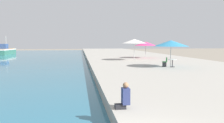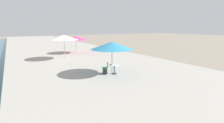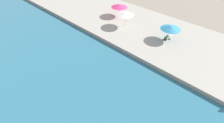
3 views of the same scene
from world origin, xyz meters
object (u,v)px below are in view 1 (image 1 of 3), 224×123
at_px(person_at_quay, 124,97).
at_px(cafe_umbrella_striped, 146,44).
at_px(cafe_chair_left, 165,63).
at_px(cafe_umbrella_white, 134,41).
at_px(cafe_table, 172,62).
at_px(fishing_boat_mid, 6,51).
at_px(cafe_umbrella_pink, 171,43).

bearing_deg(person_at_quay, cafe_umbrella_striped, 71.31).
bearing_deg(cafe_chair_left, cafe_umbrella_striped, 23.30).
bearing_deg(cafe_umbrella_white, cafe_table, -79.72).
xyz_separation_m(fishing_boat_mid, person_at_quay, (19.64, -50.01, 0.07)).
bearing_deg(cafe_chair_left, person_at_quay, -175.78).
xyz_separation_m(fishing_boat_mid, cafe_table, (26.82, -37.80, 0.20)).
bearing_deg(cafe_umbrella_white, fishing_boat_mid, 130.89).
height_order(cafe_umbrella_pink, cafe_chair_left, cafe_umbrella_pink).
distance_m(fishing_boat_mid, person_at_quay, 53.73).
xyz_separation_m(cafe_umbrella_pink, person_at_quay, (-7.04, -12.34, -1.85)).
xyz_separation_m(fishing_boat_mid, cafe_chair_left, (26.21, -37.42, -0.01)).
bearing_deg(cafe_umbrella_striped, cafe_umbrella_white, -125.06).
bearing_deg(person_at_quay, cafe_table, 59.54).
distance_m(cafe_umbrella_striped, person_at_quay, 26.21).
height_order(fishing_boat_mid, cafe_umbrella_striped, fishing_boat_mid).
bearing_deg(cafe_umbrella_striped, cafe_umbrella_pink, -96.16).
distance_m(fishing_boat_mid, cafe_umbrella_pink, 46.20).
bearing_deg(cafe_umbrella_pink, cafe_umbrella_striped, 83.84).
distance_m(cafe_umbrella_white, person_at_quay, 21.68).
height_order(fishing_boat_mid, person_at_quay, fishing_boat_mid).
distance_m(cafe_umbrella_white, cafe_chair_left, 8.58).
distance_m(cafe_table, cafe_chair_left, 0.75).
xyz_separation_m(cafe_umbrella_pink, cafe_umbrella_white, (-1.42, 8.50, 0.25)).
bearing_deg(cafe_chair_left, cafe_table, -90.00).
distance_m(cafe_table, person_at_quay, 14.17).
xyz_separation_m(cafe_umbrella_white, cafe_table, (1.56, -8.63, -1.98)).
height_order(cafe_umbrella_striped, cafe_chair_left, cafe_umbrella_striped).
xyz_separation_m(cafe_chair_left, person_at_quay, (-6.57, -12.59, 0.08)).
xyz_separation_m(fishing_boat_mid, cafe_umbrella_white, (25.26, -29.17, 2.18)).
xyz_separation_m(cafe_table, person_at_quay, (-7.18, -12.21, -0.12)).
bearing_deg(cafe_umbrella_striped, fishing_boat_mid, 138.00).
distance_m(cafe_umbrella_white, cafe_umbrella_striped, 4.82).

